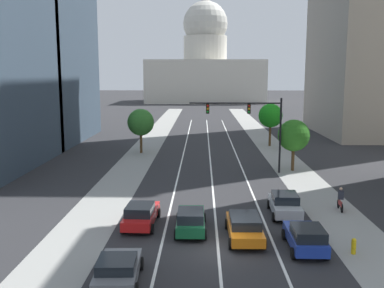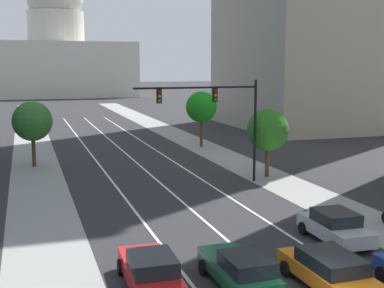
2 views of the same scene
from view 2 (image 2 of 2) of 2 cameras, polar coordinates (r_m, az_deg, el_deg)
The scene contains 15 objects.
ground_plane at distance 55.75m, azimuth -8.43°, elevation -0.11°, with size 400.00×400.00×0.00m, color #2B2B2D.
sidewalk_left at distance 50.06m, azimuth -17.02°, elevation -1.41°, with size 3.93×130.00×0.01m, color gray.
sidewalk_right at distance 53.07m, azimuth 1.53°, elevation -0.46°, with size 3.93×130.00×0.01m, color gray.
lane_stripe_left at distance 40.67m, azimuth -9.35°, elevation -3.42°, with size 0.16×90.00×0.01m, color white.
lane_stripe_center at distance 41.27m, azimuth -4.89°, elevation -3.16°, with size 0.16×90.00×0.01m, color white.
lane_stripe_right at distance 42.11m, azimuth -0.58°, elevation -2.89°, with size 0.16×90.00×0.01m, color white.
capitol_building at distance 146.30m, azimuth -14.72°, elevation 9.77°, with size 40.08×25.24×35.60m.
car_silver at distance 26.11m, azimuth 15.56°, elevation -8.76°, with size 2.19×4.37×1.56m.
car_green at distance 20.29m, azimuth 5.32°, elevation -13.68°, with size 1.96×4.56×1.55m.
car_red at distance 20.25m, azimuth -4.63°, elevation -13.76°, with size 2.16×4.76×1.52m.
car_orange at distance 20.86m, azimuth 14.98°, elevation -13.35°, with size 2.15×4.81×1.46m.
traffic_signal_mast at distance 36.59m, azimuth 3.08°, elevation 3.85°, with size 9.09×0.39×7.45m.
street_tree_mid_left at distance 45.02m, azimuth -17.25°, elevation 2.40°, with size 3.32×3.32×5.51m.
street_tree_far_right at distance 53.49m, azimuth 1.04°, elevation 4.10°, with size 3.24×3.24×5.81m.
street_tree_near_right at distance 39.42m, azimuth 8.39°, elevation 1.53°, with size 3.22×3.22×5.24m.
Camera 2 is at (-9.15, -14.33, 8.52)m, focal length 48.22 mm.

